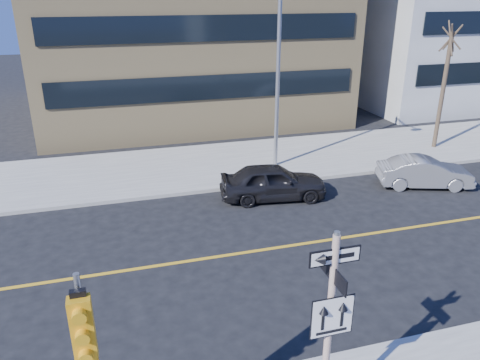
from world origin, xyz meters
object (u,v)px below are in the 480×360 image
object	(u,v)px
sign_pole	(330,322)
traffic_signal	(86,345)
streetlight_a	(280,66)
parked_car_a	(273,182)
street_tree_west	(451,41)
parked_car_b	(425,172)

from	to	relation	value
sign_pole	traffic_signal	xyz separation A→B (m)	(-4.00, -0.15, 0.59)
traffic_signal	streetlight_a	xyz separation A→B (m)	(8.00, 13.42, 1.73)
parked_car_a	streetlight_a	distance (m)	5.20
sign_pole	streetlight_a	distance (m)	14.05
sign_pole	street_tree_west	world-z (taller)	street_tree_west
sign_pole	parked_car_b	xyz separation A→B (m)	(9.31, 9.64, -1.80)
traffic_signal	parked_car_b	world-z (taller)	traffic_signal
street_tree_west	traffic_signal	bearing A→B (deg)	-140.61
parked_car_b	parked_car_a	bearing A→B (deg)	102.93
traffic_signal	streetlight_a	bearing A→B (deg)	59.20
traffic_signal	sign_pole	bearing A→B (deg)	2.11
streetlight_a	parked_car_b	bearing A→B (deg)	-34.35
streetlight_a	street_tree_west	xyz separation A→B (m)	(9.00, 0.54, 0.77)
parked_car_b	street_tree_west	size ratio (longest dim) A/B	0.61
traffic_signal	street_tree_west	xyz separation A→B (m)	(17.00, 13.96, 2.50)
parked_car_a	streetlight_a	bearing A→B (deg)	-15.19
sign_pole	street_tree_west	distance (m)	19.22
traffic_signal	streetlight_a	world-z (taller)	streetlight_a
traffic_signal	parked_car_b	size ratio (longest dim) A/B	1.03
parked_car_a	streetlight_a	xyz separation A→B (m)	(1.30, 3.01, 4.04)
traffic_signal	parked_car_a	bearing A→B (deg)	57.23
traffic_signal	street_tree_west	bearing A→B (deg)	39.39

